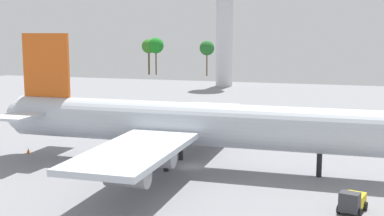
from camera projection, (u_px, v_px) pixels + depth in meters
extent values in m
plane|color=gray|center=(192.00, 167.00, 71.34)|extent=(237.58, 237.58, 0.00)
cylinder|color=silver|center=(192.00, 124.00, 70.43)|extent=(53.99, 5.90, 5.90)
sphere|color=silver|center=(24.00, 115.00, 78.09)|extent=(5.02, 5.02, 5.02)
cube|color=#D85919|center=(46.00, 65.00, 75.71)|extent=(7.56, 0.50, 9.45)
cube|color=silver|center=(23.00, 115.00, 72.56)|extent=(4.86, 8.86, 0.36)
cube|color=silver|center=(58.00, 106.00, 81.52)|extent=(4.86, 8.86, 0.36)
cube|color=silver|center=(137.00, 150.00, 58.81)|extent=(9.18, 22.89, 0.70)
cube|color=silver|center=(199.00, 114.00, 83.84)|extent=(9.18, 22.89, 0.70)
cylinder|color=gray|center=(156.00, 157.00, 62.02)|extent=(4.72, 2.48, 2.48)
cylinder|color=gray|center=(127.00, 176.00, 53.99)|extent=(4.72, 2.48, 2.48)
cylinder|color=gray|center=(199.00, 128.00, 80.55)|extent=(4.72, 2.48, 2.48)
cylinder|color=gray|center=(213.00, 119.00, 88.57)|extent=(4.72, 2.48, 2.48)
cylinder|color=black|center=(319.00, 165.00, 66.20)|extent=(0.70, 0.70, 3.15)
cylinder|color=black|center=(166.00, 160.00, 68.80)|extent=(0.70, 0.70, 3.15)
cylinder|color=black|center=(181.00, 149.00, 74.95)|extent=(0.70, 0.70, 3.15)
cube|color=#333338|center=(350.00, 202.00, 52.31)|extent=(2.28, 1.92, 1.98)
cube|color=yellow|center=(354.00, 200.00, 54.03)|extent=(2.56, 2.93, 1.26)
cylinder|color=black|center=(339.00, 209.00, 53.04)|extent=(0.51, 0.96, 0.92)
cylinder|color=black|center=(360.00, 213.00, 51.92)|extent=(0.51, 0.96, 0.92)
cylinder|color=black|center=(345.00, 202.00, 55.11)|extent=(0.51, 0.96, 0.92)
cylinder|color=black|center=(366.00, 206.00, 53.99)|extent=(0.51, 0.96, 0.92)
cone|color=orange|center=(28.00, 151.00, 79.22)|extent=(0.55, 0.55, 0.78)
cylinder|color=silver|center=(224.00, 38.00, 172.85)|extent=(5.72, 5.72, 32.93)
cylinder|color=#51381E|center=(149.00, 63.00, 220.20)|extent=(0.76, 0.76, 10.41)
sphere|color=#357923|center=(149.00, 46.00, 219.14)|extent=(6.10, 6.10, 6.10)
cylinder|color=#51381E|center=(156.00, 63.00, 219.26)|extent=(0.55, 0.55, 10.52)
sphere|color=#1D8423|center=(156.00, 46.00, 218.17)|extent=(6.77, 6.77, 6.77)
cylinder|color=#51381E|center=(207.00, 64.00, 212.88)|extent=(0.51, 0.51, 9.84)
sphere|color=#256B2A|center=(207.00, 48.00, 211.86)|extent=(6.13, 6.13, 6.13)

